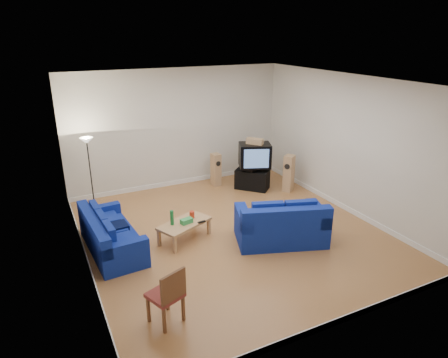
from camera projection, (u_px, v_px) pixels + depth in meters
name	position (u px, v px, depth m)	size (l,w,h in m)	color
room	(233.00, 165.00, 8.07)	(6.01, 6.51, 3.21)	brown
sofa_three_seat	(109.00, 237.00, 7.82)	(0.99, 2.04, 0.77)	navy
sofa_loveseat	(281.00, 227.00, 8.12)	(2.01, 1.53, 0.89)	navy
coffee_table	(184.00, 225.00, 8.20)	(1.23, 0.95, 0.40)	tan
bottle	(172.00, 218.00, 8.03)	(0.07, 0.07, 0.31)	#197233
tissue_box	(187.00, 221.00, 8.13)	(0.25, 0.13, 0.10)	green
red_canister	(192.00, 215.00, 8.36)	(0.10, 0.10, 0.15)	red
remote	(202.00, 222.00, 8.18)	(0.17, 0.05, 0.02)	black
tv_stand	(252.00, 179.00, 10.92)	(0.88, 0.49, 0.54)	black
av_receiver	(250.00, 168.00, 10.82)	(0.43, 0.35, 0.10)	black
television	(255.00, 155.00, 10.67)	(0.98, 0.86, 0.63)	black
centre_speaker	(255.00, 141.00, 10.51)	(0.44, 0.18, 0.15)	tan
speaker_left	(216.00, 170.00, 11.08)	(0.23, 0.29, 0.92)	tan
speaker_right	(289.00, 173.00, 10.67)	(0.37, 0.36, 1.00)	tan
floor_lamp	(88.00, 151.00, 9.28)	(0.30, 0.30, 1.78)	black
dining_chair	(168.00, 294.00, 5.78)	(0.58, 0.58, 0.93)	brown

